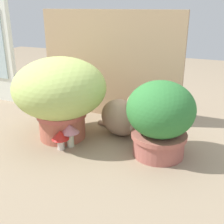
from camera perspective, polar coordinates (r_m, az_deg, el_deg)
The scene contains 7 objects.
ground_plane at distance 1.61m, azimuth -6.41°, elevation -6.18°, with size 6.00×6.00×0.00m, color gray.
cardboard_backdrop at distance 1.89m, azimuth -0.53°, elevation 9.48°, with size 0.99×0.03×0.71m, color tan.
grass_planter at distance 1.59m, azimuth -10.56°, elevation 3.97°, with size 0.52×0.52×0.47m.
leafy_planter at distance 1.41m, azimuth 9.82°, elevation -1.09°, with size 0.34×0.34×0.39m.
cat at distance 1.64m, azimuth 2.23°, elevation -0.89°, with size 0.37×0.23×0.32m.
mushroom_ornament_red at distance 1.52m, azimuth -10.50°, elevation -4.91°, with size 0.09×0.09×0.11m.
mushroom_ornament_pink at distance 1.54m, azimuth -8.60°, elevation -3.77°, with size 0.10×0.10×0.13m.
Camera 1 is at (0.73, -1.23, 0.73)m, focal length 44.76 mm.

